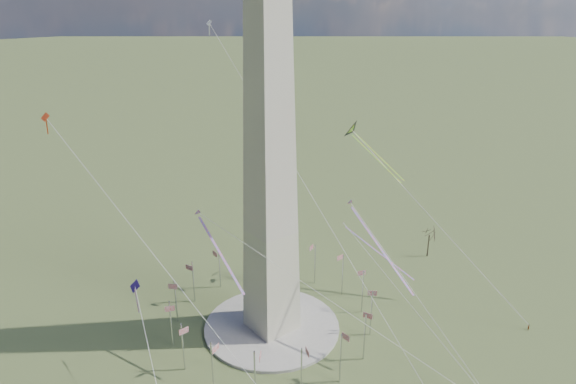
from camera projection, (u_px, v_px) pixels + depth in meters
ground at (272, 328)px, 137.44m from camera, size 2000.00×2000.00×0.00m
plaza at (272, 326)px, 137.30m from camera, size 36.00×36.00×0.80m
washington_monument at (270, 157)px, 119.84m from camera, size 15.56×15.56×100.00m
flagpole_ring at (272, 305)px, 134.77m from camera, size 54.40×54.40×13.00m
tree_near at (430, 234)px, 171.34m from camera, size 6.80×6.80×11.90m
person_east at (528, 327)px, 136.26m from camera, size 0.74×0.70×1.70m
kite_delta_black at (355, 133)px, 149.32m from camera, size 9.77×19.38×15.79m
kite_diamond_purple at (135, 290)px, 118.11m from camera, size 1.85×2.99×9.45m
kite_streamer_left at (370, 233)px, 124.15m from camera, size 3.16×23.57×16.18m
kite_streamer_mid at (214, 241)px, 118.86m from camera, size 1.89×20.12×13.82m
kite_streamer_right at (368, 243)px, 149.64m from camera, size 12.04×20.19×15.37m
kite_small_red at (46, 119)px, 114.55m from camera, size 1.56×1.91×5.05m
kite_small_white at (209, 24)px, 156.69m from camera, size 1.28×2.05×4.64m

